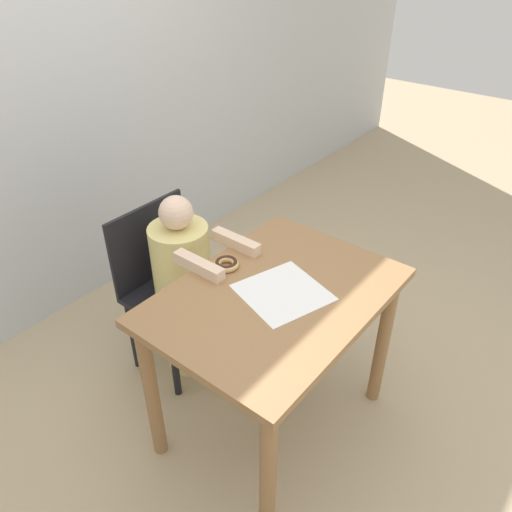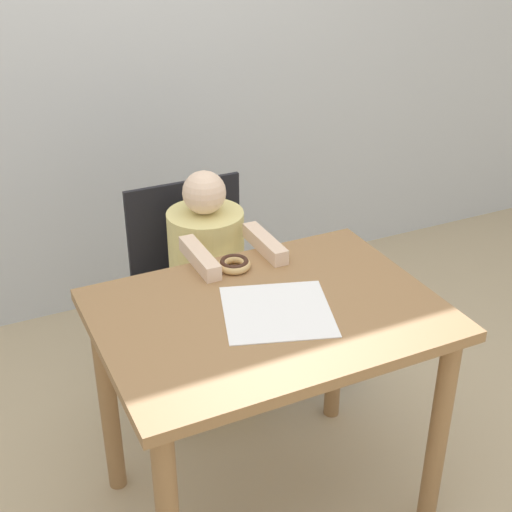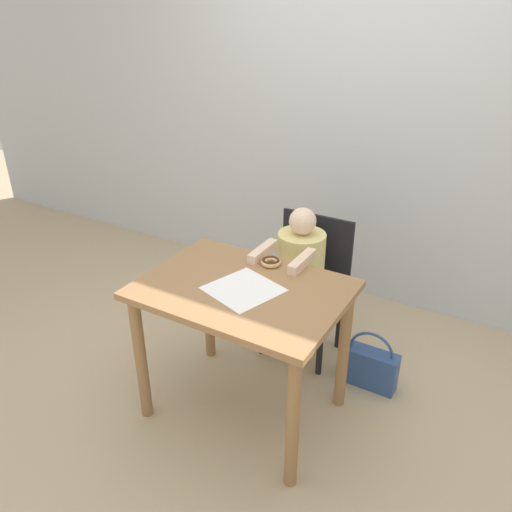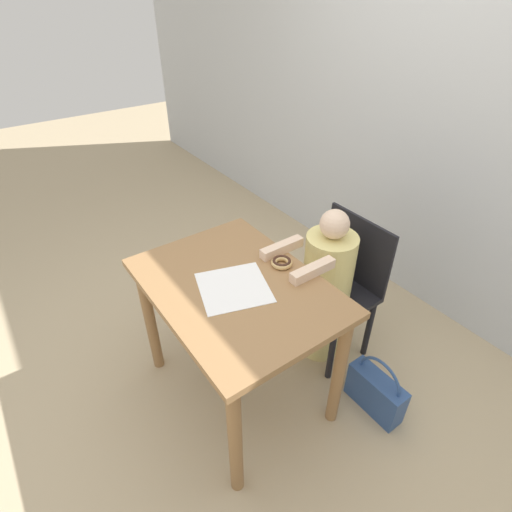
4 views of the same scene
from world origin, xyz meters
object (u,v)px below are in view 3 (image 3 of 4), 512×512
donut (271,262)px  handbag (369,366)px  chair (307,282)px  child_figure (299,288)px

donut → handbag: (0.51, 0.26, -0.66)m
chair → donut: bearing=-93.7°
handbag → donut: bearing=-152.7°
chair → handbag: bearing=-18.0°
child_figure → donut: size_ratio=9.37×
chair → donut: chair is taller
child_figure → donut: 0.43m
chair → handbag: 0.61m
donut → handbag: bearing=27.3°
child_figure → handbag: size_ratio=2.73×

